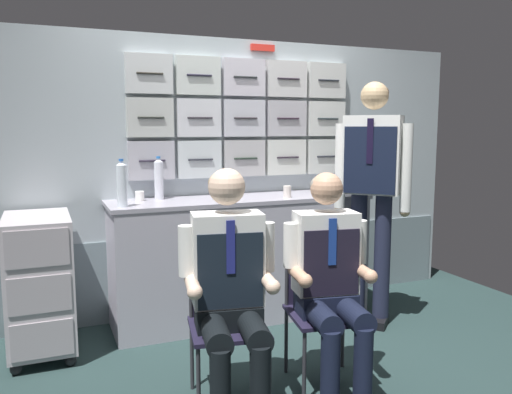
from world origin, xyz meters
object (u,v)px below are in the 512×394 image
folding_chair_left (225,306)px  folding_chair_right (320,294)px  crew_member_left (230,281)px  crew_member_standing (372,179)px  water_bottle_short (159,179)px  service_trolley (40,281)px  snack_banana (330,192)px  crew_member_right (330,275)px  coffee_cup_spare (287,191)px

folding_chair_left → folding_chair_right: (0.58, -0.02, 0.00)m
crew_member_left → crew_member_standing: (1.37, 0.74, 0.40)m
crew_member_standing → water_bottle_short: bearing=157.0°
crew_member_left → folding_chair_right: crew_member_left is taller
service_trolley → snack_banana: size_ratio=5.27×
service_trolley → crew_member_left: (0.91, -1.11, 0.20)m
folding_chair_right → water_bottle_short: water_bottle_short is taller
service_trolley → crew_member_right: bearing=-37.4°
crew_member_right → snack_banana: size_ratio=7.09×
folding_chair_right → water_bottle_short: size_ratio=2.59×
coffee_cup_spare → service_trolley: bearing=179.1°
crew_member_standing → crew_member_left: bearing=-151.5°
folding_chair_right → water_bottle_short: 1.51m
crew_member_right → folding_chair_right: bearing=79.7°
folding_chair_left → coffee_cup_spare: (0.82, 0.93, 0.49)m
service_trolley → crew_member_right: size_ratio=0.74×
service_trolley → folding_chair_right: size_ratio=1.10×
crew_member_standing → folding_chair_right: bearing=-141.5°
service_trolley → water_bottle_short: water_bottle_short is taller
coffee_cup_spare → snack_banana: bearing=4.5°
service_trolley → crew_member_left: 1.45m
water_bottle_short → coffee_cup_spare: water_bottle_short is taller
folding_chair_left → folding_chair_right: 0.58m
service_trolley → folding_chair_left: bearing=-45.5°
folding_chair_left → water_bottle_short: size_ratio=2.59×
service_trolley → water_bottle_short: size_ratio=2.86×
coffee_cup_spare → snack_banana: 0.39m
folding_chair_left → crew_member_standing: size_ratio=0.46×
folding_chair_left → water_bottle_short: bearing=94.5°
service_trolley → crew_member_standing: (2.28, -0.36, 0.61)m
crew_member_left → coffee_cup_spare: bearing=51.9°
water_bottle_short → snack_banana: (1.31, -0.24, -0.13)m
crew_member_left → coffee_cup_spare: (0.85, 1.08, 0.30)m
crew_member_left → snack_banana: crew_member_left is taller
crew_member_right → water_bottle_short: size_ratio=3.85×
crew_member_standing → crew_member_right: bearing=-136.0°
crew_member_standing → snack_banana: size_ratio=10.40×
folding_chair_right → water_bottle_short: bearing=118.8°
crew_member_standing → water_bottle_short: (-1.44, 0.61, -0.00)m
service_trolley → coffee_cup_spare: bearing=-0.9°
crew_member_left → folding_chair_right: bearing=12.5°
crew_member_right → water_bottle_short: bearing=115.0°
service_trolley → water_bottle_short: (0.84, 0.25, 0.60)m
crew_member_right → coffee_cup_spare: bearing=76.2°
folding_chair_left → water_bottle_short: (-0.10, 1.20, 0.59)m
crew_member_left → crew_member_right: size_ratio=1.03×
folding_chair_right → snack_banana: snack_banana is taller
crew_member_right → crew_member_standing: crew_member_standing is taller
folding_chair_left → crew_member_standing: (1.34, 0.59, 0.59)m
folding_chair_left → crew_member_left: size_ratio=0.65×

